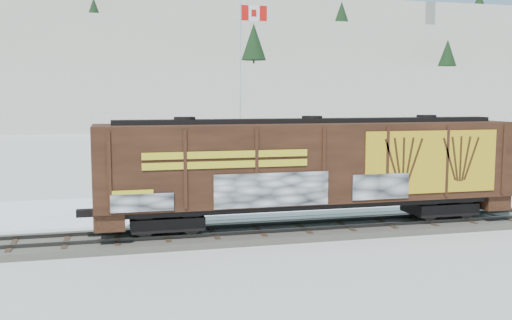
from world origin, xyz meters
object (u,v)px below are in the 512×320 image
object	(u,v)px
car_dark	(360,188)
flagpole	(242,119)
car_white	(178,193)
hopper_railcar	(312,165)
car_silver	(218,196)

from	to	relation	value
car_dark	flagpole	bearing A→B (deg)	20.10
car_white	car_dark	size ratio (longest dim) A/B	0.88
car_white	car_dark	xyz separation A→B (m)	(10.57, -1.12, 0.00)
hopper_railcar	car_white	size ratio (longest dim) A/B	4.46
car_white	car_dark	distance (m)	10.63
car_silver	car_dark	world-z (taller)	car_silver
hopper_railcar	car_white	world-z (taller)	hopper_railcar
car_silver	car_white	distance (m)	2.77
car_silver	flagpole	bearing A→B (deg)	-27.92
flagpole	car_silver	xyz separation A→B (m)	(-3.06, -7.67, -3.79)
car_white	car_dark	bearing A→B (deg)	-91.64
hopper_railcar	car_silver	bearing A→B (deg)	117.84
hopper_railcar	car_white	bearing A→B (deg)	122.27
car_white	car_silver	bearing A→B (deg)	-132.44
flagpole	car_white	world-z (taller)	flagpole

